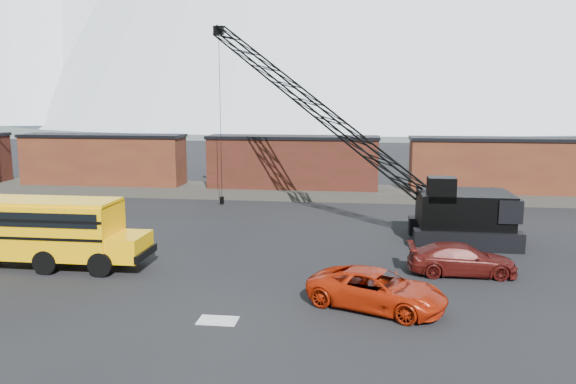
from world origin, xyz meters
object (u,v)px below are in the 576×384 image
red_pickup (377,289)px  crawler_crane (312,105)px  school_bus (20,228)px  maroon_suv (462,259)px

red_pickup → crawler_crane: (-3.82, 15.06, 6.67)m
crawler_crane → school_bus: bearing=-137.2°
school_bus → crawler_crane: crawler_crane is taller
maroon_suv → crawler_crane: bearing=35.0°
school_bus → maroon_suv: 20.39m
red_pickup → crawler_crane: crawler_crane is taller
school_bus → crawler_crane: bearing=42.8°
maroon_suv → crawler_crane: 14.57m
crawler_crane → maroon_suv: bearing=-53.6°
school_bus → maroon_suv: (20.32, 1.28, -1.10)m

